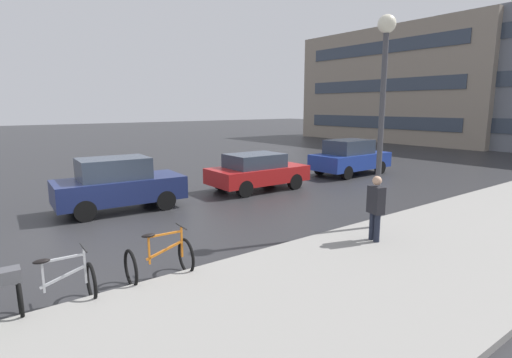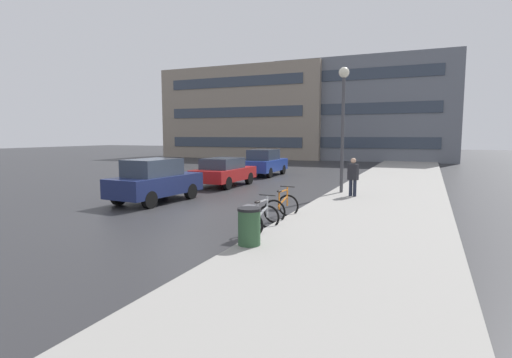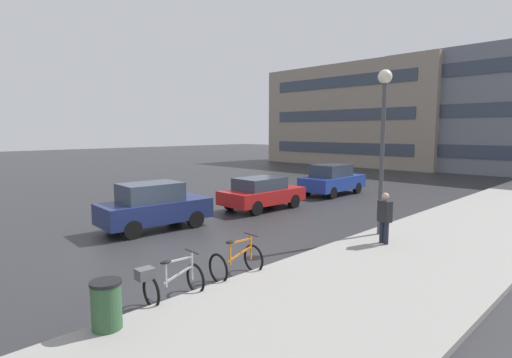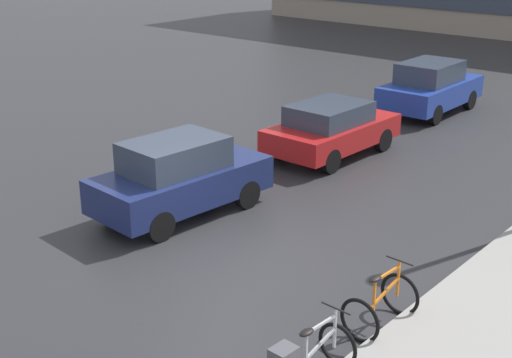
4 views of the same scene
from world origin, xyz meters
The scene contains 6 objects.
ground_plane centered at (0.00, 0.00, 0.00)m, with size 140.00×140.00×0.00m, color #28282B.
bicycle_nearest centered at (3.47, -1.89, 0.48)m, with size 0.73×1.41×0.99m.
bicycle_second centered at (3.44, 0.09, 0.40)m, with size 0.78×1.21×1.01m.
car_navy centered at (-2.30, 1.24, 0.86)m, with size 2.03×4.07×1.72m.
car_red centered at (-2.16, 6.75, 0.76)m, with size 1.98×3.99×1.46m.
car_blue centered at (-2.29, 12.59, 0.85)m, with size 1.92×4.12×1.71m.
Camera 4 is at (8.33, -8.63, 6.12)m, focal length 50.00 mm.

